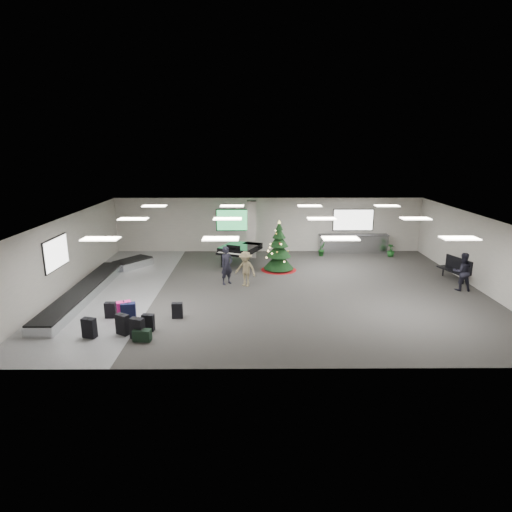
{
  "coord_description": "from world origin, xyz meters",
  "views": [
    {
      "loc": [
        -0.93,
        -17.94,
        6.14
      ],
      "look_at": [
        -0.79,
        1.0,
        1.25
      ],
      "focal_mm": 30.0,
      "sensor_mm": 36.0,
      "label": 1
    }
  ],
  "objects_px": {
    "traveler_bench": "(462,272)",
    "bench": "(456,268)",
    "traveler_b": "(246,269)",
    "traveler_a": "(227,265)",
    "christmas_tree": "(279,253)",
    "baggage_carousel": "(95,285)",
    "pink_suitcase": "(124,312)",
    "potted_plant_left": "(322,249)",
    "potted_plant_right": "(391,250)",
    "grand_piano": "(239,249)",
    "service_counter": "(353,243)"
  },
  "relations": [
    {
      "from": "pink_suitcase",
      "to": "bench",
      "type": "bearing_deg",
      "value": -4.34
    },
    {
      "from": "baggage_carousel",
      "to": "service_counter",
      "type": "height_order",
      "value": "service_counter"
    },
    {
      "from": "traveler_a",
      "to": "baggage_carousel",
      "type": "bearing_deg",
      "value": 144.46
    },
    {
      "from": "service_counter",
      "to": "christmas_tree",
      "type": "height_order",
      "value": "christmas_tree"
    },
    {
      "from": "christmas_tree",
      "to": "traveler_b",
      "type": "distance_m",
      "value": 3.05
    },
    {
      "from": "bench",
      "to": "potted_plant_right",
      "type": "height_order",
      "value": "bench"
    },
    {
      "from": "baggage_carousel",
      "to": "traveler_bench",
      "type": "xyz_separation_m",
      "value": [
        16.01,
        -0.14,
        0.63
      ]
    },
    {
      "from": "traveler_a",
      "to": "christmas_tree",
      "type": "bearing_deg",
      "value": -1.19
    },
    {
      "from": "traveler_bench",
      "to": "potted_plant_right",
      "type": "bearing_deg",
      "value": -74.36
    },
    {
      "from": "bench",
      "to": "traveler_a",
      "type": "height_order",
      "value": "traveler_a"
    },
    {
      "from": "potted_plant_left",
      "to": "potted_plant_right",
      "type": "bearing_deg",
      "value": -3.03
    },
    {
      "from": "grand_piano",
      "to": "traveler_a",
      "type": "distance_m",
      "value": 3.18
    },
    {
      "from": "pink_suitcase",
      "to": "traveler_a",
      "type": "distance_m",
      "value": 5.54
    },
    {
      "from": "bench",
      "to": "traveler_bench",
      "type": "height_order",
      "value": "traveler_bench"
    },
    {
      "from": "traveler_a",
      "to": "traveler_bench",
      "type": "height_order",
      "value": "traveler_a"
    },
    {
      "from": "baggage_carousel",
      "to": "service_counter",
      "type": "xyz_separation_m",
      "value": [
        12.84,
        6.73,
        0.33
      ]
    },
    {
      "from": "baggage_carousel",
      "to": "traveler_b",
      "type": "distance_m",
      "value": 6.63
    },
    {
      "from": "potted_plant_right",
      "to": "traveler_a",
      "type": "bearing_deg",
      "value": -151.54
    },
    {
      "from": "baggage_carousel",
      "to": "traveler_b",
      "type": "xyz_separation_m",
      "value": [
        6.58,
        0.51,
        0.59
      ]
    },
    {
      "from": "traveler_b",
      "to": "potted_plant_left",
      "type": "height_order",
      "value": "traveler_b"
    },
    {
      "from": "christmas_tree",
      "to": "traveler_a",
      "type": "xyz_separation_m",
      "value": [
        -2.5,
        -2.28,
        -0.0
      ]
    },
    {
      "from": "pink_suitcase",
      "to": "christmas_tree",
      "type": "relative_size",
      "value": 0.31
    },
    {
      "from": "service_counter",
      "to": "traveler_bench",
      "type": "height_order",
      "value": "traveler_bench"
    },
    {
      "from": "pink_suitcase",
      "to": "bench",
      "type": "relative_size",
      "value": 0.45
    },
    {
      "from": "service_counter",
      "to": "traveler_bench",
      "type": "distance_m",
      "value": 7.57
    },
    {
      "from": "christmas_tree",
      "to": "bench",
      "type": "height_order",
      "value": "christmas_tree"
    },
    {
      "from": "baggage_carousel",
      "to": "service_counter",
      "type": "distance_m",
      "value": 14.5
    },
    {
      "from": "traveler_a",
      "to": "service_counter",
      "type": "bearing_deg",
      "value": -3.69
    },
    {
      "from": "bench",
      "to": "traveler_bench",
      "type": "distance_m",
      "value": 1.56
    },
    {
      "from": "baggage_carousel",
      "to": "pink_suitcase",
      "type": "relative_size",
      "value": 12.27
    },
    {
      "from": "bench",
      "to": "traveler_b",
      "type": "xyz_separation_m",
      "value": [
        -9.87,
        -0.82,
        0.2
      ]
    },
    {
      "from": "potted_plant_left",
      "to": "potted_plant_right",
      "type": "distance_m",
      "value": 3.93
    },
    {
      "from": "potted_plant_left",
      "to": "traveler_a",
      "type": "bearing_deg",
      "value": -135.09
    },
    {
      "from": "traveler_bench",
      "to": "bench",
      "type": "bearing_deg",
      "value": -103.11
    },
    {
      "from": "baggage_carousel",
      "to": "service_counter",
      "type": "bearing_deg",
      "value": 27.67
    },
    {
      "from": "baggage_carousel",
      "to": "potted_plant_right",
      "type": "bearing_deg",
      "value": 21.12
    },
    {
      "from": "christmas_tree",
      "to": "potted_plant_left",
      "type": "height_order",
      "value": "christmas_tree"
    },
    {
      "from": "grand_piano",
      "to": "baggage_carousel",
      "type": "bearing_deg",
      "value": -123.97
    },
    {
      "from": "grand_piano",
      "to": "bench",
      "type": "distance_m",
      "value": 10.59
    },
    {
      "from": "grand_piano",
      "to": "potted_plant_right",
      "type": "height_order",
      "value": "grand_piano"
    },
    {
      "from": "christmas_tree",
      "to": "potted_plant_left",
      "type": "distance_m",
      "value": 3.9
    },
    {
      "from": "pink_suitcase",
      "to": "traveler_b",
      "type": "bearing_deg",
      "value": 20.05
    },
    {
      "from": "christmas_tree",
      "to": "bench",
      "type": "distance_m",
      "value": 8.42
    },
    {
      "from": "bench",
      "to": "pink_suitcase",
      "type": "bearing_deg",
      "value": -177.31
    },
    {
      "from": "grand_piano",
      "to": "traveler_bench",
      "type": "relative_size",
      "value": 1.57
    },
    {
      "from": "traveler_b",
      "to": "traveler_a",
      "type": "bearing_deg",
      "value": -169.26
    },
    {
      "from": "christmas_tree",
      "to": "service_counter",
      "type": "bearing_deg",
      "value": 38.38
    },
    {
      "from": "grand_piano",
      "to": "potted_plant_left",
      "type": "height_order",
      "value": "grand_piano"
    },
    {
      "from": "pink_suitcase",
      "to": "traveler_bench",
      "type": "xyz_separation_m",
      "value": [
        13.7,
        3.39,
        0.46
      ]
    },
    {
      "from": "service_counter",
      "to": "pink_suitcase",
      "type": "height_order",
      "value": "service_counter"
    }
  ]
}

